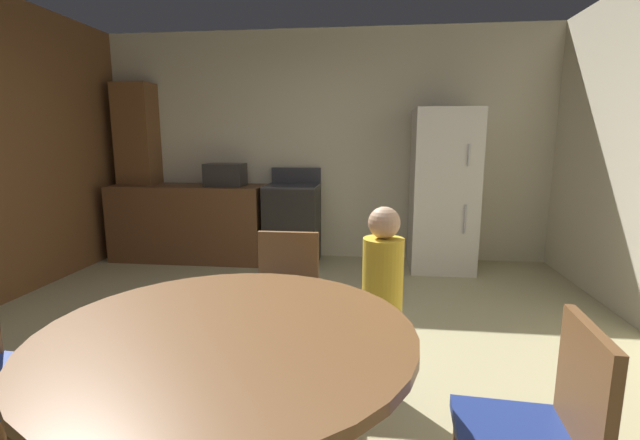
{
  "coord_description": "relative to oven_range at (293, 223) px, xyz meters",
  "views": [
    {
      "loc": [
        0.58,
        -2.28,
        1.43
      ],
      "look_at": [
        0.22,
        0.74,
        0.87
      ],
      "focal_mm": 24.6,
      "sensor_mm": 36.0,
      "label": 1
    }
  ],
  "objects": [
    {
      "name": "refrigerator",
      "position": [
        1.69,
        -0.05,
        0.41
      ],
      "size": [
        0.68,
        0.68,
        1.76
      ],
      "color": "silver",
      "rests_on": "ground"
    },
    {
      "name": "oven_range",
      "position": [
        0.0,
        0.0,
        0.0
      ],
      "size": [
        0.6,
        0.6,
        1.1
      ],
      "color": "black",
      "rests_on": "ground"
    },
    {
      "name": "wall_back",
      "position": [
        0.33,
        0.4,
        0.88
      ],
      "size": [
        5.59,
        0.12,
        2.7
      ],
      "primitive_type": "cube",
      "color": "beige",
      "rests_on": "ground"
    },
    {
      "name": "dining_table",
      "position": [
        0.41,
        -3.53,
        0.15
      ],
      "size": [
        1.36,
        1.36,
        0.76
      ],
      "color": "brown",
      "rests_on": "ground"
    },
    {
      "name": "chair_east",
      "position": [
        1.48,
        -3.61,
        0.03
      ],
      "size": [
        0.43,
        0.43,
        0.87
      ],
      "rotation": [
        0.0,
        0.0,
        3.07
      ],
      "color": "brown",
      "rests_on": "ground"
    },
    {
      "name": "ground_plane",
      "position": [
        0.33,
        -2.68,
        -0.47
      ],
      "size": [
        14.0,
        14.0,
        0.0
      ],
      "primitive_type": "plane",
      "color": "tan"
    },
    {
      "name": "chair_north",
      "position": [
        0.4,
        -2.46,
        0.03
      ],
      "size": [
        0.4,
        0.4,
        0.87
      ],
      "rotation": [
        0.0,
        0.0,
        4.72
      ],
      "color": "brown",
      "rests_on": "ground"
    },
    {
      "name": "microwave",
      "position": [
        -0.79,
        -0.0,
        0.56
      ],
      "size": [
        0.44,
        0.32,
        0.26
      ],
      "primitive_type": "cube",
      "color": "#2D2B28",
      "rests_on": "kitchen_counter"
    },
    {
      "name": "pantry_column",
      "position": [
        -1.94,
        0.18,
        0.58
      ],
      "size": [
        0.44,
        0.36,
        2.1
      ],
      "primitive_type": "cube",
      "color": "brown",
      "rests_on": "ground"
    },
    {
      "name": "person_child",
      "position": [
        0.98,
        -2.68,
        0.11
      ],
      "size": [
        0.31,
        0.31,
        1.09
      ],
      "rotation": [
        0.0,
        0.0,
        4.12
      ],
      "color": "#3D4C84",
      "rests_on": "ground"
    },
    {
      "name": "kitchen_counter",
      "position": [
        -1.26,
        -0.0,
        -0.02
      ],
      "size": [
        1.81,
        0.6,
        0.9
      ],
      "primitive_type": "cube",
      "color": "brown",
      "rests_on": "ground"
    }
  ]
}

